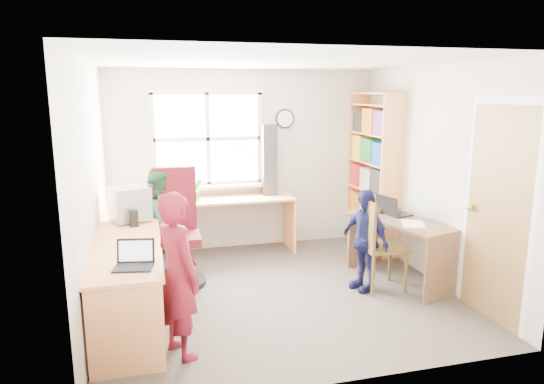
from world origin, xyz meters
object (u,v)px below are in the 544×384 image
Objects in this scene: l_desk at (151,273)px; person_red at (178,275)px; wooden_chair at (376,241)px; potted_plant at (197,189)px; person_green at (163,223)px; bookshelf at (373,176)px; crt_monitor at (130,204)px; swivel_chair at (177,235)px; cd_tower at (269,160)px; person_navy at (365,240)px; laptop_right at (392,210)px; right_desk at (402,236)px; laptop_left at (135,260)px.

person_red is at bearing -73.11° from l_desk.
wooden_chair is 2.37m from potted_plant.
l_desk is 1.09m from person_green.
crt_monitor is at bearing -168.55° from bookshelf.
bookshelf is 2.76m from swivel_chair.
person_red is at bearing -156.84° from wooden_chair.
crt_monitor is at bearing -152.47° from cd_tower.
l_desk is 2.24m from person_navy.
laptop_right is 0.43× the size of cd_tower.
potted_plant is at bearing 69.95° from l_desk.
person_navy is at bearing -69.62° from cd_tower.
person_navy is (2.07, -0.91, -0.09)m from person_green.
cd_tower is at bearing 48.45° from l_desk.
bookshelf reaches higher than person_navy.
swivel_chair is 0.26m from person_green.
right_desk is at bearing -30.24° from crt_monitor.
person_red reaches higher than potted_plant.
cd_tower is 1.04m from potted_plant.
swivel_chair is at bearing -115.44° from person_green.
person_navy is at bearing -35.12° from crt_monitor.
l_desk is 0.92m from swivel_chair.
cd_tower is at bearing 36.90° from swivel_chair.
potted_plant is at bearing 82.47° from laptop_left.
crt_monitor reaches higher than person_navy.
swivel_chair reaches higher than laptop_right.
person_green is at bearing 158.79° from wooden_chair.
bookshelf is 2.36m from potted_plant.
right_desk is at bearing 168.68° from laptop_right.
laptop_left is 0.83× the size of laptop_right.
wooden_chair is at bearing 26.41° from laptop_left.
potted_plant is 2.43m from person_red.
laptop_right is at bearing 78.82° from right_desk.
right_desk is at bearing 85.86° from person_navy.
potted_plant is 0.22× the size of person_green.
crt_monitor is (-2.53, 0.72, 0.40)m from wooden_chair.
potted_plant reaches higher than laptop_left.
swivel_chair is at bearing 162.18° from wooden_chair.
wooden_chair is 2.66m from crt_monitor.
cd_tower is 1.89m from person_navy.
swivel_chair is at bearing -127.52° from person_navy.
cd_tower reaches higher than person_red.
laptop_left is 0.36× the size of cd_tower.
l_desk is 2.76m from right_desk.
right_desk is at bearing 23.93° from wooden_chair.
bookshelf is at bearing 68.11° from wooden_chair.
cd_tower is at bearing 116.56° from wooden_chair.
bookshelf is at bearing -29.37° from laptop_right.
l_desk is at bearing -110.05° from potted_plant.
swivel_chair reaches higher than potted_plant.
laptop_left is at bearing 46.62° from person_red.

